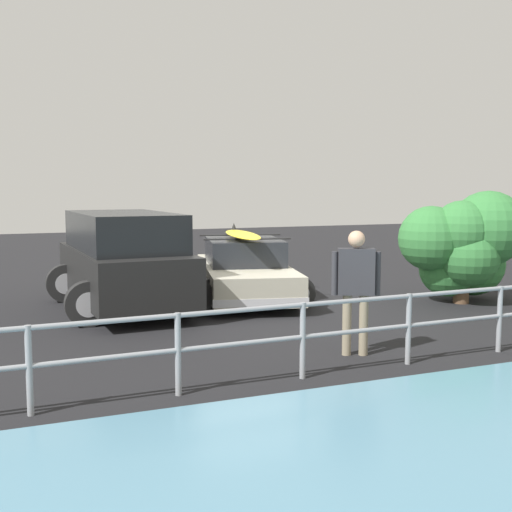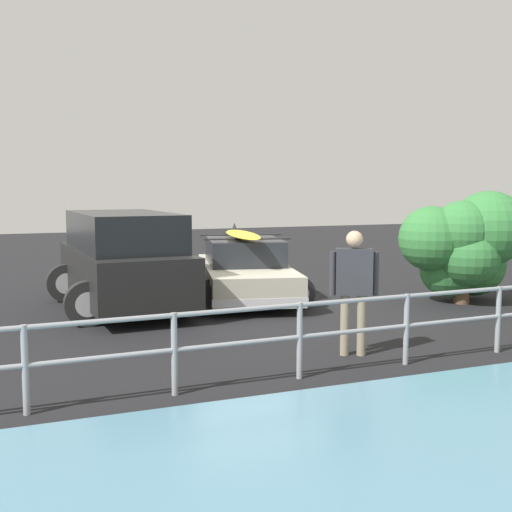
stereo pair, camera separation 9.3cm
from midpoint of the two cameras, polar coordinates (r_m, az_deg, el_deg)
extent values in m
cube|color=black|center=(12.82, -0.85, -4.27)|extent=(44.00, 44.00, 0.02)
cube|color=#B7B29E|center=(13.30, -0.77, -1.91)|extent=(2.63, 4.49, 0.55)
cube|color=#23262B|center=(13.40, -0.87, 0.44)|extent=(1.92, 2.31, 0.51)
cube|color=silver|center=(11.31, 0.63, -4.15)|extent=(1.69, 0.50, 0.14)
cube|color=silver|center=(15.35, -1.80, -1.41)|extent=(1.69, 0.50, 0.14)
cylinder|color=black|center=(12.20, 4.07, -3.31)|extent=(0.61, 0.18, 0.61)
cylinder|color=#B7B7BC|center=(12.20, 4.07, -3.31)|extent=(0.34, 0.19, 0.34)
cylinder|color=black|center=(11.95, -4.02, -3.51)|extent=(0.61, 0.18, 0.61)
cylinder|color=#B7B7BC|center=(11.95, -4.02, -3.51)|extent=(0.34, 0.19, 0.34)
cylinder|color=black|center=(14.73, 1.86, -1.66)|extent=(0.61, 0.18, 0.61)
cylinder|color=#B7B7BC|center=(14.73, 1.86, -1.66)|extent=(0.34, 0.19, 0.34)
cylinder|color=black|center=(14.52, -4.83, -1.79)|extent=(0.61, 0.18, 0.61)
cylinder|color=#B7B7BC|center=(14.52, -4.83, -1.79)|extent=(0.34, 0.19, 0.34)
cylinder|color=black|center=(12.82, -0.54, 1.52)|extent=(1.72, 0.44, 0.03)
cylinder|color=black|center=(13.92, -1.18, 1.88)|extent=(1.72, 0.44, 0.03)
ellipsoid|color=yellow|center=(13.24, -1.01, 1.92)|extent=(1.08, 2.75, 0.09)
cone|color=black|center=(14.29, -1.75, 2.70)|extent=(0.10, 0.10, 0.14)
cube|color=black|center=(12.38, -11.44, -1.46)|extent=(1.92, 4.27, 0.90)
cube|color=black|center=(12.30, -11.52, 2.21)|extent=(1.75, 3.34, 0.69)
cylinder|color=black|center=(14.51, -13.39, 0.00)|extent=(0.69, 0.21, 0.69)
cylinder|color=black|center=(11.46, -5.60, -3.56)|extent=(0.76, 0.22, 0.76)
cylinder|color=#B7B7BC|center=(11.46, -5.60, -3.56)|extent=(0.42, 0.23, 0.42)
cylinder|color=black|center=(11.03, -14.53, -4.12)|extent=(0.76, 0.22, 0.76)
cylinder|color=#B7B7BC|center=(11.03, -14.53, -4.12)|extent=(0.42, 0.23, 0.42)
cylinder|color=black|center=(13.85, -8.94, -1.92)|extent=(0.76, 0.22, 0.76)
cylinder|color=#B7B7BC|center=(13.85, -8.94, -1.92)|extent=(0.42, 0.23, 0.42)
cylinder|color=black|center=(13.50, -16.35, -2.31)|extent=(0.76, 0.22, 0.76)
cylinder|color=#B7B7BC|center=(13.50, -16.35, -2.31)|extent=(0.42, 0.23, 0.42)
cylinder|color=gray|center=(8.98, 9.65, -6.07)|extent=(0.12, 0.12, 0.85)
cylinder|color=gray|center=(8.95, 8.19, -6.08)|extent=(0.12, 0.12, 0.85)
cube|color=#333338|center=(8.84, 9.00, -1.38)|extent=(0.53, 0.38, 0.64)
sphere|color=#D6A884|center=(8.79, 9.05, 1.49)|extent=(0.23, 0.23, 0.23)
cylinder|color=#333338|center=(8.88, 10.87, -1.55)|extent=(0.09, 0.09, 0.60)
cylinder|color=#333338|center=(8.81, 7.12, -1.54)|extent=(0.09, 0.09, 0.60)
cylinder|color=gray|center=(9.63, 20.98, -5.29)|extent=(0.07, 0.07, 0.93)
cylinder|color=gray|center=(8.63, 13.51, -6.36)|extent=(0.07, 0.07, 0.93)
cylinder|color=gray|center=(7.81, 4.24, -7.53)|extent=(0.07, 0.07, 0.93)
cylinder|color=gray|center=(7.24, -6.90, -8.66)|extent=(0.07, 0.07, 0.93)
cylinder|color=gray|center=(6.97, -19.47, -9.55)|extent=(0.07, 0.07, 0.93)
cylinder|color=gray|center=(7.72, 4.26, -4.36)|extent=(9.36, 0.29, 0.06)
cylinder|color=gray|center=(7.80, 4.24, -7.19)|extent=(9.36, 0.29, 0.06)
cylinder|color=brown|center=(13.43, 17.99, -3.05)|extent=(0.31, 0.31, 0.46)
sphere|color=#387F3D|center=(13.37, 20.14, 2.32)|extent=(1.47, 1.47, 1.47)
sphere|color=#387F3D|center=(13.05, 18.06, 2.18)|extent=(1.16, 1.16, 1.16)
sphere|color=#387F3D|center=(13.94, 18.92, -0.67)|extent=(1.31, 1.31, 1.31)
sphere|color=#387F3D|center=(13.03, 15.52, 1.52)|extent=(1.28, 1.28, 1.28)
sphere|color=#387F3D|center=(13.44, 16.90, -1.05)|extent=(1.15, 1.15, 1.15)
sphere|color=#387F3D|center=(13.13, 18.60, 0.07)|extent=(1.22, 1.22, 1.22)
camera|label=1|loc=(0.05, -89.79, 0.02)|focal=45.00mm
camera|label=2|loc=(0.05, 90.21, -0.02)|focal=45.00mm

